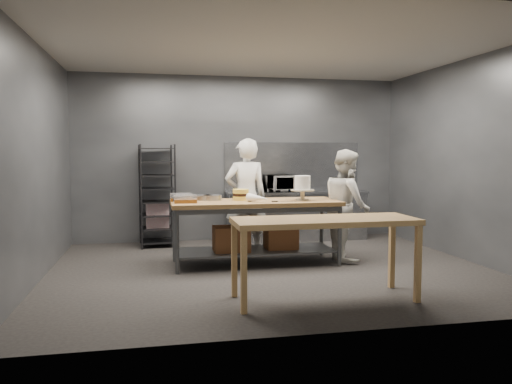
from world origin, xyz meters
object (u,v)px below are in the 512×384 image
speed_rack (157,196)px  microwave (280,183)px  frosted_cake_stand (303,185)px  chef_behind (246,197)px  layer_cake (241,195)px  near_counter (325,226)px  chef_right (347,205)px  work_table (254,225)px

speed_rack → microwave: 2.21m
microwave → speed_rack: bearing=-177.9°
frosted_cake_stand → microwave: bearing=85.6°
chef_behind → layer_cake: bearing=69.7°
near_counter → microwave: size_ratio=3.69×
chef_right → layer_cake: 1.60m
near_counter → layer_cake: layer_cake is taller
microwave → work_table: bearing=-114.7°
near_counter → chef_behind: bearing=98.8°
microwave → frosted_cake_stand: size_ratio=1.51×
chef_right → layer_cake: size_ratio=7.17×
chef_behind → microwave: 1.39m
frosted_cake_stand → layer_cake: size_ratio=1.54×
speed_rack → chef_behind: chef_behind is taller
microwave → frosted_cake_stand: frosted_cake_stand is taller
chef_behind → layer_cake: size_ratio=7.89×
chef_behind → chef_right: chef_behind is taller
speed_rack → near_counter: bearing=-64.0°
chef_right → layer_cake: chef_right is taller
speed_rack → chef_right: size_ratio=1.05×
speed_rack → chef_right: (2.78, -1.72, -0.03)m
chef_behind → near_counter: bearing=95.7°
near_counter → chef_right: bearing=61.8°
near_counter → chef_right: (1.01, 1.89, 0.02)m
chef_behind → frosted_cake_stand: (0.69, -0.80, 0.23)m
chef_behind → chef_right: bearing=150.8°
work_table → near_counter: bearing=-77.7°
near_counter → microwave: microwave is taller
speed_rack → chef_right: speed_rack is taller
near_counter → layer_cake: size_ratio=8.63×
layer_cake → chef_right: bearing=-4.1°
work_table → near_counter: (0.41, -1.87, 0.24)m
work_table → speed_rack: bearing=127.8°
speed_rack → microwave: speed_rack is taller
speed_rack → frosted_cake_stand: 2.76m
layer_cake → near_counter: bearing=-73.9°
layer_cake → frosted_cake_stand: bearing=-14.4°
microwave → layer_cake: microwave is taller
near_counter → chef_behind: chef_behind is taller
frosted_cake_stand → chef_right: bearing=8.4°
chef_right → frosted_cake_stand: (-0.72, -0.11, 0.31)m
chef_behind → chef_right: 1.57m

